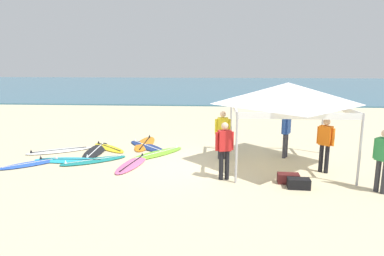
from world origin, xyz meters
The scene contains 20 objects.
ground_plane centered at (0.00, 0.00, 0.00)m, with size 80.00×80.00×0.00m, color beige.
sea centered at (0.00, 32.36, 0.05)m, with size 80.00×36.00×0.10m, color #386B84.
canopy_tent centered at (2.88, 0.24, 2.39)m, with size 3.49×3.49×2.75m.
surfboard_lime centered at (-1.52, 1.35, 0.04)m, with size 2.05×2.28×0.19m.
surfboard_teal centered at (-3.58, 0.31, 0.04)m, with size 2.23×1.75×0.19m.
surfboard_white centered at (-5.35, 1.48, 0.04)m, with size 2.39×1.69×0.19m.
surfboard_blue centered at (-5.54, -0.18, 0.04)m, with size 1.90×1.73×0.19m.
surfboard_orange centered at (-2.29, 2.80, 0.04)m, with size 0.69×2.52×0.19m.
surfboard_yellow centered at (-3.58, 2.03, 0.04)m, with size 1.82×1.73×0.19m.
surfboard_navy centered at (-2.11, 2.36, 0.04)m, with size 2.07×2.17×0.19m.
surfboard_cyan centered at (-4.42, 0.30, 0.04)m, with size 2.54×0.74×0.19m.
surfboard_pink centered at (-2.16, 0.02, 0.04)m, with size 0.99×2.27×0.19m.
surfboard_black centered at (-3.95, 1.57, 0.04)m, with size 0.81×2.52×0.19m.
person_yellow centered at (0.86, 0.93, 0.99)m, with size 0.55×0.24×1.71m.
person_orange centered at (3.98, -0.33, 0.99)m, with size 0.44×0.40×1.71m.
person_blue centered at (3.11, 1.26, 0.99)m, with size 0.37×0.49×1.71m.
person_red centered at (0.87, -1.19, 0.99)m, with size 0.53×0.31×1.71m.
person_green centered at (4.96, -1.92, 0.99)m, with size 0.39×0.46×1.71m.
gear_bag_near_tent centered at (2.89, -1.76, 0.14)m, with size 0.60×0.32×0.28m, color black.
gear_bag_by_pole centered at (2.69, -1.36, 0.14)m, with size 0.60×0.32×0.28m, color #4C1919.
Camera 1 is at (0.55, -10.80, 3.50)m, focal length 32.04 mm.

